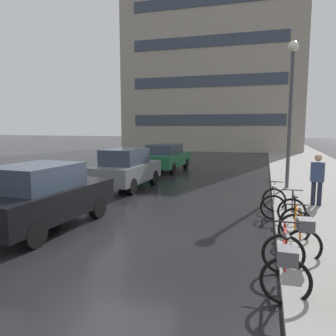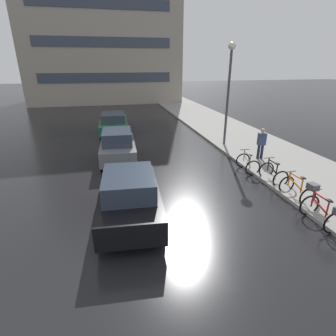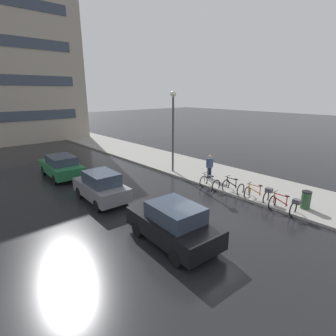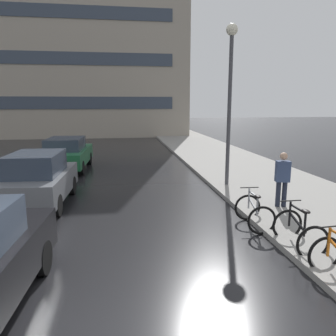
% 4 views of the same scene
% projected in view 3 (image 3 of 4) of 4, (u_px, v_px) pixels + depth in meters
% --- Properties ---
extents(ground_plane, '(140.00, 140.00, 0.00)m').
position_uv_depth(ground_plane, '(210.00, 225.00, 11.89)').
color(ground_plane, black).
extents(sidewalk_kerb, '(4.80, 60.00, 0.14)m').
position_uv_depth(sidewalk_kerb, '(165.00, 160.00, 22.88)').
color(sidewalk_kerb, gray).
rests_on(sidewalk_kerb, ground).
extents(bicycle_nearest, '(0.77, 1.40, 1.01)m').
position_uv_depth(bicycle_nearest, '(285.00, 204.00, 12.85)').
color(bicycle_nearest, black).
rests_on(bicycle_nearest, ground).
extents(bicycle_second, '(0.79, 1.44, 0.99)m').
position_uv_depth(bicycle_second, '(259.00, 193.00, 14.25)').
color(bicycle_second, black).
rests_on(bicycle_second, ground).
extents(bicycle_third, '(0.75, 1.10, 0.99)m').
position_uv_depth(bicycle_third, '(233.00, 187.00, 15.50)').
color(bicycle_third, black).
rests_on(bicycle_third, ground).
extents(bicycle_farthest, '(0.77, 1.12, 0.96)m').
position_uv_depth(bicycle_farthest, '(210.00, 183.00, 16.22)').
color(bicycle_farthest, black).
rests_on(bicycle_farthest, ground).
extents(car_black, '(2.16, 4.17, 1.67)m').
position_uv_depth(car_black, '(173.00, 223.00, 10.28)').
color(car_black, black).
rests_on(car_black, ground).
extents(car_grey, '(1.89, 3.84, 1.69)m').
position_uv_depth(car_grey, '(101.00, 187.00, 14.27)').
color(car_grey, slate).
rests_on(car_grey, ground).
extents(car_green, '(2.10, 4.37, 1.56)m').
position_uv_depth(car_green, '(61.00, 166.00, 18.41)').
color(car_green, '#1E6038').
rests_on(car_green, ground).
extents(pedestrian, '(0.44, 0.32, 1.76)m').
position_uv_depth(pedestrian, '(210.00, 166.00, 17.70)').
color(pedestrian, '#1E2333').
rests_on(pedestrian, ground).
extents(streetlamp, '(0.41, 0.41, 5.90)m').
position_uv_depth(streetlamp, '(173.00, 120.00, 18.52)').
color(streetlamp, '#424247').
rests_on(streetlamp, ground).
extents(trash_bin, '(0.48, 0.48, 1.05)m').
position_uv_depth(trash_bin, '(306.00, 201.00, 13.18)').
color(trash_bin, '#2D5133').
rests_on(trash_bin, ground).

